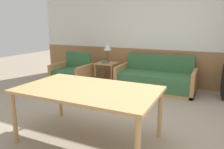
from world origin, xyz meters
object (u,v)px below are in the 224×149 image
object	(u,v)px
side_table	(107,66)
couch	(155,80)
armchair	(72,75)
dining_table	(88,93)
table_lamp	(108,48)

from	to	relation	value
side_table	couch	bearing A→B (deg)	-0.92
armchair	dining_table	world-z (taller)	armchair
armchair	side_table	bearing A→B (deg)	27.04
dining_table	couch	bearing A→B (deg)	85.11
couch	armchair	world-z (taller)	same
armchair	dining_table	size ratio (longest dim) A/B	0.49
side_table	dining_table	size ratio (longest dim) A/B	0.31
armchair	dining_table	distance (m)	3.00
dining_table	table_lamp	bearing A→B (deg)	111.60
couch	table_lamp	bearing A→B (deg)	175.14
table_lamp	dining_table	distance (m)	3.05
couch	side_table	size ratio (longest dim) A/B	3.20
side_table	dining_table	bearing A→B (deg)	-68.30
dining_table	armchair	bearing A→B (deg)	129.92
armchair	couch	bearing A→B (deg)	9.35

